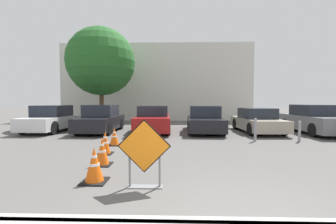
{
  "coord_description": "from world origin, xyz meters",
  "views": [
    {
      "loc": [
        -1.1,
        -3.0,
        1.76
      ],
      "look_at": [
        -1.59,
        13.07,
        0.98
      ],
      "focal_mm": 24.0,
      "sensor_mm": 36.0,
      "label": 1
    }
  ],
  "objects": [
    {
      "name": "parked_car_third",
      "position": [
        -2.36,
        9.94,
        0.69
      ],
      "size": [
        2.08,
        4.61,
        1.49
      ],
      "rotation": [
        0.0,
        0.0,
        3.19
      ],
      "color": "maroon",
      "rests_on": "ground_plane"
    },
    {
      "name": "traffic_cone_second",
      "position": [
        -3.1,
        3.05,
        0.38
      ],
      "size": [
        0.49,
        0.49,
        0.77
      ],
      "color": "black",
      "rests_on": "ground_plane"
    },
    {
      "name": "parked_car_sixth",
      "position": [
        6.51,
        9.5,
        0.72
      ],
      "size": [
        1.93,
        4.62,
        1.56
      ],
      "rotation": [
        0.0,
        0.0,
        3.12
      ],
      "color": "slate",
      "rests_on": "ground_plane"
    },
    {
      "name": "ground_plane",
      "position": [
        0.0,
        10.0,
        0.0
      ],
      "size": [
        96.0,
        96.0,
        0.0
      ],
      "primitive_type": "plane",
      "color": "#565451"
    },
    {
      "name": "building_facade_backdrop",
      "position": [
        -2.82,
        19.64,
        3.48
      ],
      "size": [
        17.4,
        5.0,
        6.96
      ],
      "color": "beige",
      "rests_on": "ground_plane"
    },
    {
      "name": "bollard_second",
      "position": [
        4.33,
        6.88,
        0.48
      ],
      "size": [
        0.12,
        0.12,
        0.91
      ],
      "color": "gray",
      "rests_on": "ground_plane"
    },
    {
      "name": "traffic_cone_fourth",
      "position": [
        -3.51,
        5.81,
        0.34
      ],
      "size": [
        0.49,
        0.49,
        0.7
      ],
      "color": "black",
      "rests_on": "ground_plane"
    },
    {
      "name": "parked_car_fourth",
      "position": [
        0.6,
        9.89,
        0.68
      ],
      "size": [
        2.07,
        4.52,
        1.49
      ],
      "rotation": [
        0.0,
        0.0,
        3.1
      ],
      "color": "black",
      "rests_on": "ground_plane"
    },
    {
      "name": "road_closed_sign",
      "position": [
        -1.71,
        1.45,
        0.75
      ],
      "size": [
        1.08,
        0.2,
        1.4
      ],
      "color": "black",
      "rests_on": "ground_plane"
    },
    {
      "name": "parked_car_nearest",
      "position": [
        -8.27,
        9.81,
        0.7
      ],
      "size": [
        1.93,
        4.13,
        1.51
      ],
      "rotation": [
        0.0,
        0.0,
        3.12
      ],
      "color": "silver",
      "rests_on": "ground_plane"
    },
    {
      "name": "traffic_cone_third",
      "position": [
        -3.42,
        4.34,
        0.37
      ],
      "size": [
        0.47,
        0.47,
        0.76
      ],
      "color": "black",
      "rests_on": "ground_plane"
    },
    {
      "name": "parked_car_fifth",
      "position": [
        3.55,
        9.76,
        0.64
      ],
      "size": [
        1.99,
        4.16,
        1.37
      ],
      "rotation": [
        0.0,
        0.0,
        3.17
      ],
      "color": "#A39984",
      "rests_on": "ground_plane"
    },
    {
      "name": "street_tree_behind_lot",
      "position": [
        -6.49,
        13.35,
        4.63
      ],
      "size": [
        4.93,
        4.93,
        7.11
      ],
      "color": "#513823",
      "rests_on": "ground_plane"
    },
    {
      "name": "traffic_cone_nearest",
      "position": [
        -2.85,
        1.76,
        0.37
      ],
      "size": [
        0.54,
        0.54,
        0.76
      ],
      "color": "black",
      "rests_on": "ground_plane"
    },
    {
      "name": "bollard_nearest",
      "position": [
        2.43,
        6.88,
        0.54
      ],
      "size": [
        0.12,
        0.12,
        1.02
      ],
      "color": "gray",
      "rests_on": "ground_plane"
    },
    {
      "name": "parked_car_second",
      "position": [
        -5.31,
        9.63,
        0.7
      ],
      "size": [
        1.88,
        4.09,
        1.54
      ],
      "rotation": [
        0.0,
        0.0,
        3.13
      ],
      "color": "black",
      "rests_on": "ground_plane"
    }
  ]
}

